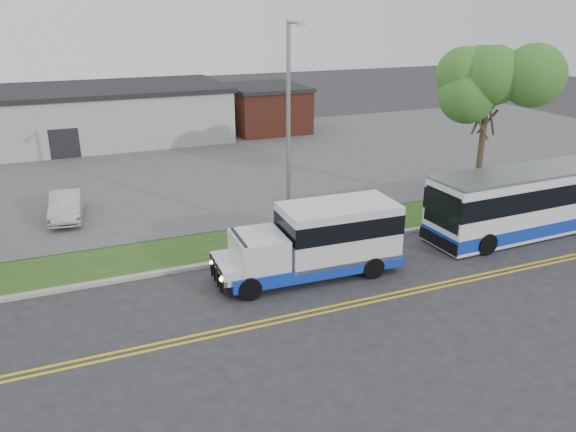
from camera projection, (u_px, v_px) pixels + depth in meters
name	position (u px, v px, depth m)	size (l,w,h in m)	color
ground	(247.00, 272.00, 22.75)	(140.00, 140.00, 0.00)	#28282B
lane_line_north	(282.00, 317.00, 19.42)	(70.00, 0.12, 0.01)	gold
lane_line_south	(286.00, 321.00, 19.16)	(70.00, 0.12, 0.01)	gold
curb	(238.00, 260.00, 23.68)	(80.00, 0.30, 0.15)	#9E9B93
verge	(226.00, 245.00, 25.25)	(80.00, 3.30, 0.10)	#224517
parking_lot	(165.00, 168.00, 37.46)	(80.00, 25.00, 0.10)	#4C4C4F
commercial_building	(60.00, 117.00, 43.22)	(25.40, 10.40, 4.35)	#9E9E99
brick_wing	(265.00, 108.00, 48.37)	(6.30, 7.30, 3.90)	brown
tree_east	(488.00, 89.00, 28.23)	(5.20, 5.20, 8.33)	#352B1D
streetlight_near	(289.00, 126.00, 24.38)	(0.35, 1.53, 9.50)	gray
shuttle_bus	(321.00, 238.00, 22.13)	(7.52, 2.74, 2.85)	#0F32AC
transit_bus	(536.00, 200.00, 26.37)	(11.24, 2.98, 3.10)	white
parked_car_a	(67.00, 205.00, 28.11)	(1.46, 4.20, 1.38)	#AAACB1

